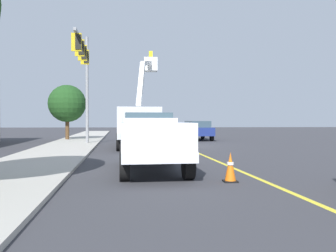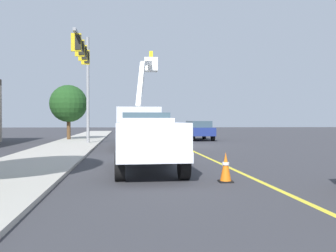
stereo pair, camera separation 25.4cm
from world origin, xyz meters
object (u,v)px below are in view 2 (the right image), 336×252
Objects in this scene: utility_bucket_truck at (137,123)px; traffic_cone_mid_front at (161,138)px; passing_minivan at (199,129)px; service_pickup_truck at (148,139)px; traffic_signal_mast at (84,66)px; traffic_cone_leading at (226,167)px.

utility_bucket_truck reaches higher than traffic_cone_mid_front.
traffic_cone_mid_front is at bearing 132.79° from passing_minivan.
utility_bucket_truck is 1.46× the size of service_pickup_truck.
utility_bucket_truck is 9.24m from passing_minivan.
passing_minivan is at bearing -50.24° from traffic_signal_mast.
service_pickup_truck is 0.73× the size of traffic_signal_mast.
service_pickup_truck is at bearing -176.23° from utility_bucket_truck.
service_pickup_truck is at bearing -159.66° from traffic_signal_mast.
passing_minivan is at bearing -13.55° from service_pickup_truck.
passing_minivan is (7.61, -5.21, -0.63)m from utility_bucket_truck.
traffic_signal_mast is (-4.04, 5.24, 5.05)m from traffic_cone_mid_front.
passing_minivan is 6.99× the size of traffic_cone_mid_front.
traffic_cone_mid_front is (4.40, -1.75, -1.25)m from utility_bucket_truck.
utility_bucket_truck is 11.05m from service_pickup_truck.
utility_bucket_truck is 13.61m from traffic_cone_leading.
traffic_signal_mast is at bearing 127.60° from traffic_cone_mid_front.
traffic_signal_mast is at bearing 84.06° from utility_bucket_truck.
traffic_cone_leading is 1.22× the size of traffic_cone_mid_front.
utility_bucket_truck is 1.70× the size of passing_minivan.
traffic_cone_mid_front is (15.42, -1.02, -0.77)m from service_pickup_truck.
utility_bucket_truck reaches higher than service_pickup_truck.
traffic_signal_mast reaches higher than traffic_cone_mid_front.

